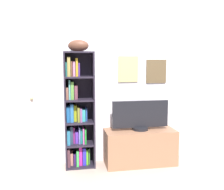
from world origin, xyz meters
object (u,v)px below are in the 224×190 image
football (78,46)px  television (140,116)px  bookshelf (77,115)px  door (9,96)px  tv_stand (140,147)px

football → television: bearing=-4.9°
bookshelf → football: bearing=-47.3°
football → door: bearing=172.8°
football → television: size_ratio=0.35×
bookshelf → football: size_ratio=5.67×
bookshelf → tv_stand: (0.86, -0.10, -0.46)m
football → bookshelf: bearing=132.7°
tv_stand → door: bearing=173.9°
football → television: 1.26m
football → tv_stand: 1.62m
television → door: size_ratio=0.40×
tv_stand → door: size_ratio=0.50×
television → football: bearing=175.1°
football → television: (0.83, -0.07, -0.95)m
tv_stand → television: bearing=90.0°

